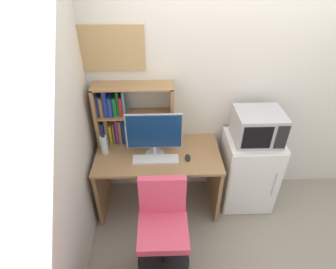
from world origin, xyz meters
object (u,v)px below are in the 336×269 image
Objects in this scene: water_bottle at (104,144)px; desk_chair at (163,230)px; keyboard at (156,159)px; wall_corkboard at (109,49)px; hutch_bookshelf at (123,114)px; monitor at (154,133)px; computer_mouse at (188,158)px; microwave at (258,126)px; mini_fridge at (248,171)px.

desk_chair is (0.57, -0.71, -0.43)m from water_bottle.
wall_corkboard is at bearing 133.18° from keyboard.
desk_chair is at bearing -66.81° from hutch_bookshelf.
monitor is 0.88m from desk_chair.
monitor is at bearing 166.75° from computer_mouse.
microwave is 0.50× the size of desk_chair.
water_bottle is 1.56m from mini_fridge.
microwave is at bearing 37.14° from desk_chair.
keyboard is at bearing -177.52° from computer_mouse.
computer_mouse is at bearing -26.47° from hutch_bookshelf.
wall_corkboard is (-1.40, 0.28, 1.27)m from mini_fridge.
desk_chair is (0.38, -0.90, -0.65)m from hutch_bookshelf.
hutch_bookshelf is 7.49× the size of computer_mouse.
computer_mouse is at bearing -169.12° from microwave.
mini_fridge is (1.01, 0.05, -0.56)m from monitor.
desk_chair is (0.06, -0.57, -0.34)m from keyboard.
computer_mouse is at bearing 2.48° from keyboard.
keyboard is 0.49× the size of desk_chair.
hutch_bookshelf is 1.71× the size of microwave.
monitor is 0.26m from keyboard.
hutch_bookshelf is 0.56m from keyboard.
desk_chair reaches higher than keyboard.
water_bottle is 0.91m from wall_corkboard.
computer_mouse is 0.77m from mini_fridge.
monitor is at bearing -37.37° from hutch_bookshelf.
keyboard is at bearing -15.37° from water_bottle.
hutch_bookshelf reaches higher than desk_chair.
computer_mouse is 0.23× the size of microwave.
microwave reaches higher than keyboard.
water_bottle is 0.34× the size of wall_corkboard.
wall_corkboard reaches higher than monitor.
mini_fridge is 1.18m from desk_chair.
keyboard is 0.31m from computer_mouse.
mini_fridge is at bearing 10.64° from computer_mouse.
mini_fridge is 1.91× the size of microwave.
desk_chair is (-0.26, -0.58, -0.34)m from computer_mouse.
hutch_bookshelf reaches higher than monitor.
monitor reaches higher than mini_fridge.
monitor is 5.23× the size of computer_mouse.
wall_corkboard is (-0.07, 0.09, 0.63)m from hutch_bookshelf.
computer_mouse is at bearing -13.25° from monitor.
hutch_bookshelf is 1.74× the size of keyboard.
wall_corkboard reaches higher than hutch_bookshelf.
monitor is 1.19× the size of microwave.
hutch_bookshelf reaches higher than mini_fridge.
hutch_bookshelf is at bearing 113.19° from desk_chair.
hutch_bookshelf is 1.20× the size of wall_corkboard.
wall_corkboard is (0.11, 0.28, 0.86)m from water_bottle.
keyboard is 2.02× the size of water_bottle.
keyboard is (0.33, -0.33, -0.32)m from hutch_bookshelf.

